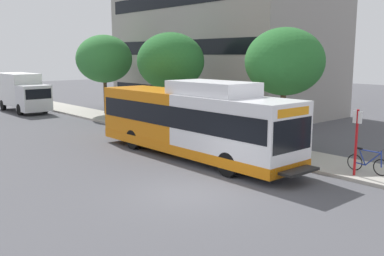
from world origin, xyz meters
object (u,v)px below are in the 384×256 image
transit_bus (192,122)px  street_tree_far_block (104,59)px  street_tree_near_stop (285,62)px  box_truck_background (22,91)px  street_tree_mid_block (171,61)px  bicycle_parked (368,163)px  bus_stop_sign_pole (356,137)px

transit_bus → street_tree_far_block: (4.31, 15.58, 2.79)m
street_tree_far_block → transit_bus: bearing=-105.5°
street_tree_near_stop → street_tree_far_block: street_tree_far_block is taller
street_tree_far_block → box_truck_background: 8.36m
street_tree_mid_block → street_tree_near_stop: bearing=-88.3°
bicycle_parked → street_tree_mid_block: 14.51m
bicycle_parked → bus_stop_sign_pole: bearing=165.2°
bicycle_parked → street_tree_far_block: (1.20, 22.72, 3.94)m
street_tree_mid_block → street_tree_far_block: street_tree_far_block is taller
bicycle_parked → street_tree_mid_block: street_tree_mid_block is taller
street_tree_near_stop → box_truck_background: street_tree_near_stop is taller
transit_bus → street_tree_mid_block: 8.42m
bus_stop_sign_pole → street_tree_far_block: street_tree_far_block is taller
bus_stop_sign_pole → street_tree_far_block: size_ratio=0.42×
bus_stop_sign_pole → street_tree_near_stop: street_tree_near_stop is taller
bus_stop_sign_pole → street_tree_near_stop: (2.00, 5.03, 2.81)m
bicycle_parked → street_tree_mid_block: (1.03, 13.96, 3.83)m
street_tree_far_block → street_tree_mid_block: bearing=-91.1°
box_truck_background → street_tree_far_block: bearing=-57.1°
transit_bus → street_tree_near_stop: 5.54m
bicycle_parked → street_tree_near_stop: street_tree_near_stop is taller
street_tree_mid_block → street_tree_far_block: (0.17, 8.76, 0.10)m
transit_bus → bicycle_parked: (3.11, -7.14, -1.14)m
street_tree_near_stop → street_tree_far_block: 17.50m
street_tree_near_stop → box_truck_background: 24.67m
street_tree_far_block → street_tree_near_stop: bearing=-89.7°
bicycle_parked → box_truck_background: size_ratio=0.25×
bus_stop_sign_pole → street_tree_mid_block: (1.74, 13.77, 2.74)m
street_tree_near_stop → street_tree_mid_block: size_ratio=0.98×
bus_stop_sign_pole → street_tree_near_stop: size_ratio=0.43×
street_tree_near_stop → street_tree_far_block: (-0.09, 17.50, 0.03)m
street_tree_mid_block → box_truck_background: (-4.12, 15.38, -2.65)m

